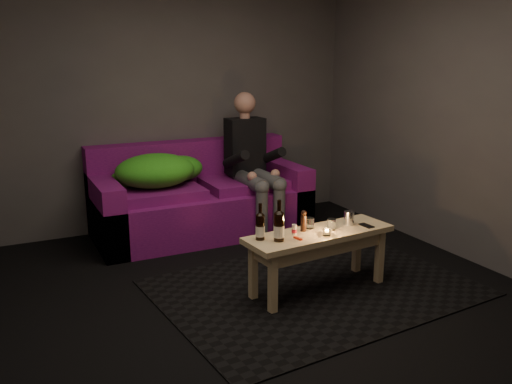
% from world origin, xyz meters
% --- Properties ---
extents(floor, '(4.50, 4.50, 0.00)m').
position_xyz_m(floor, '(0.00, 0.00, 0.00)').
color(floor, black).
rests_on(floor, ground).
extents(room, '(4.50, 4.50, 4.50)m').
position_xyz_m(room, '(0.00, 0.47, 1.64)').
color(room, silver).
rests_on(room, ground).
extents(rug, '(2.55, 1.96, 0.01)m').
position_xyz_m(rug, '(0.41, 0.08, 0.01)').
color(rug, black).
rests_on(rug, floor).
extents(sofa, '(2.15, 0.97, 0.93)m').
position_xyz_m(sofa, '(0.09, 1.82, 0.34)').
color(sofa, '#610D66').
rests_on(sofa, floor).
extents(green_blanket, '(0.95, 0.65, 0.32)m').
position_xyz_m(green_blanket, '(-0.33, 1.81, 0.70)').
color(green_blanket, '#32941B').
rests_on(green_blanket, sofa).
extents(person, '(0.39, 0.89, 1.44)m').
position_xyz_m(person, '(0.62, 1.65, 0.75)').
color(person, black).
rests_on(person, sofa).
extents(coffee_table, '(1.23, 0.49, 0.49)m').
position_xyz_m(coffee_table, '(0.41, 0.03, 0.40)').
color(coffee_table, '#EEBC8B').
rests_on(coffee_table, rug).
extents(beer_bottle_a, '(0.07, 0.07, 0.28)m').
position_xyz_m(beer_bottle_a, '(-0.08, 0.06, 0.59)').
color(beer_bottle_a, black).
rests_on(beer_bottle_a, coffee_table).
extents(beer_bottle_b, '(0.08, 0.08, 0.31)m').
position_xyz_m(beer_bottle_b, '(0.03, -0.02, 0.61)').
color(beer_bottle_b, black).
rests_on(beer_bottle_b, coffee_table).
extents(salt_shaker, '(0.04, 0.04, 0.08)m').
position_xyz_m(salt_shaker, '(0.20, 0.05, 0.53)').
color(salt_shaker, silver).
rests_on(salt_shaker, coffee_table).
extents(pepper_mill, '(0.06, 0.06, 0.13)m').
position_xyz_m(pepper_mill, '(0.31, 0.09, 0.55)').
color(pepper_mill, black).
rests_on(pepper_mill, coffee_table).
extents(tumbler_back, '(0.09, 0.09, 0.08)m').
position_xyz_m(tumbler_back, '(0.39, 0.13, 0.53)').
color(tumbler_back, white).
rests_on(tumbler_back, coffee_table).
extents(tealight, '(0.06, 0.06, 0.05)m').
position_xyz_m(tealight, '(0.41, -0.07, 0.52)').
color(tealight, white).
rests_on(tealight, coffee_table).
extents(tumbler_front, '(0.09, 0.09, 0.09)m').
position_xyz_m(tumbler_front, '(0.52, 0.03, 0.53)').
color(tumbler_front, white).
rests_on(tumbler_front, coffee_table).
extents(steel_cup, '(0.09, 0.09, 0.11)m').
position_xyz_m(steel_cup, '(0.72, 0.07, 0.55)').
color(steel_cup, silver).
rests_on(steel_cup, coffee_table).
extents(smartphone, '(0.07, 0.13, 0.01)m').
position_xyz_m(smartphone, '(0.82, -0.02, 0.50)').
color(smartphone, black).
rests_on(smartphone, coffee_table).
extents(red_lighter, '(0.04, 0.08, 0.01)m').
position_xyz_m(red_lighter, '(0.17, -0.06, 0.50)').
color(red_lighter, red).
rests_on(red_lighter, coffee_table).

